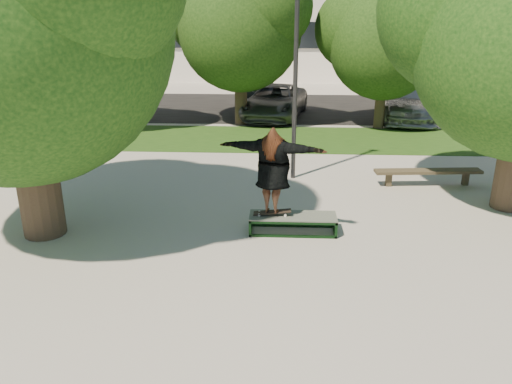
# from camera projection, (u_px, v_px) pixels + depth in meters

# --- Properties ---
(ground) EXTENTS (120.00, 120.00, 0.00)m
(ground) POSITION_uv_depth(u_px,v_px,m) (244.00, 261.00, 9.23)
(ground) COLOR gray
(ground) RESTS_ON ground
(grass_strip) EXTENTS (30.00, 4.00, 0.02)m
(grass_strip) POSITION_uv_depth(u_px,v_px,m) (291.00, 139.00, 18.11)
(grass_strip) COLOR #1B3F12
(grass_strip) RESTS_ON ground
(asphalt_strip) EXTENTS (40.00, 8.00, 0.01)m
(asphalt_strip) POSITION_uv_depth(u_px,v_px,m) (268.00, 107.00, 24.26)
(asphalt_strip) COLOR black
(asphalt_strip) RESTS_ON ground
(tree_left) EXTENTS (6.96, 5.95, 7.12)m
(tree_left) POSITION_uv_depth(u_px,v_px,m) (8.00, 7.00, 8.97)
(tree_left) COLOR #38281E
(tree_left) RESTS_ON ground
(bg_tree_left) EXTENTS (5.28, 4.51, 5.77)m
(bg_tree_left) POSITION_uv_depth(u_px,v_px,m) (90.00, 30.00, 18.69)
(bg_tree_left) COLOR #38281E
(bg_tree_left) RESTS_ON ground
(bg_tree_mid) EXTENTS (5.76, 4.92, 6.24)m
(bg_tree_mid) POSITION_uv_depth(u_px,v_px,m) (238.00, 21.00, 19.27)
(bg_tree_mid) COLOR #38281E
(bg_tree_mid) RESTS_ON ground
(bg_tree_right) EXTENTS (5.04, 4.31, 5.43)m
(bg_tree_right) POSITION_uv_depth(u_px,v_px,m) (383.00, 36.00, 18.71)
(bg_tree_right) COLOR #38281E
(bg_tree_right) RESTS_ON ground
(lamppost) EXTENTS (0.25, 0.15, 6.11)m
(lamppost) POSITION_uv_depth(u_px,v_px,m) (296.00, 61.00, 12.81)
(lamppost) COLOR #2D2D30
(lamppost) RESTS_ON ground
(grind_box) EXTENTS (1.80, 0.60, 0.38)m
(grind_box) POSITION_uv_depth(u_px,v_px,m) (293.00, 224.00, 10.37)
(grind_box) COLOR black
(grind_box) RESTS_ON ground
(skater_rig) EXTENTS (2.26, 1.12, 1.85)m
(skater_rig) POSITION_uv_depth(u_px,v_px,m) (273.00, 171.00, 10.01)
(skater_rig) COLOR white
(skater_rig) RESTS_ON grind_box
(bench) EXTENTS (2.83, 0.62, 0.43)m
(bench) POSITION_uv_depth(u_px,v_px,m) (428.00, 172.00, 13.14)
(bench) COLOR #433A28
(bench) RESTS_ON ground
(car_silver_a) EXTENTS (1.62, 3.79, 1.28)m
(car_silver_a) POSITION_uv_depth(u_px,v_px,m) (83.00, 94.00, 24.17)
(car_silver_a) COLOR silver
(car_silver_a) RESTS_ON asphalt_strip
(car_dark) EXTENTS (2.18, 4.29, 1.35)m
(car_dark) POSITION_uv_depth(u_px,v_px,m) (258.00, 94.00, 23.74)
(car_dark) COLOR black
(car_dark) RESTS_ON asphalt_strip
(car_grey) EXTENTS (3.15, 5.35, 1.40)m
(car_grey) POSITION_uv_depth(u_px,v_px,m) (275.00, 101.00, 21.66)
(car_grey) COLOR #5B5B60
(car_grey) RESTS_ON asphalt_strip
(car_silver_b) EXTENTS (2.81, 5.57, 1.55)m
(car_silver_b) POSITION_uv_depth(u_px,v_px,m) (406.00, 101.00, 21.36)
(car_silver_b) COLOR #A0A1A5
(car_silver_b) RESTS_ON asphalt_strip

